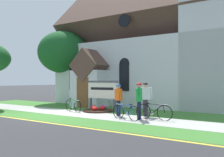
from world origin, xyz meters
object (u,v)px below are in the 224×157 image
(bicycle_yellow, at_px, (126,112))
(cyclist_in_yellow_jersey, at_px, (145,96))
(cyclist_in_red_jersey, at_px, (118,97))
(bicycle_silver, at_px, (154,112))
(bicycle_orange, at_px, (73,105))
(yard_deciduous_tree, at_px, (63,52))
(cyclist_in_orange_jersey, at_px, (139,98))
(church_sign, at_px, (102,91))

(bicycle_yellow, relative_size, cyclist_in_yellow_jersey, 0.94)
(bicycle_yellow, relative_size, cyclist_in_red_jersey, 1.00)
(bicycle_silver, relative_size, bicycle_orange, 1.08)
(bicycle_orange, bearing_deg, bicycle_yellow, -11.80)
(cyclist_in_red_jersey, xyz_separation_m, yard_deciduous_tree, (-7.83, 3.98, 3.29))
(bicycle_orange, relative_size, cyclist_in_orange_jersey, 0.95)
(cyclist_in_yellow_jersey, xyz_separation_m, cyclist_in_orange_jersey, (0.17, -1.11, -0.01))
(cyclist_in_orange_jersey, bearing_deg, church_sign, 151.98)
(cyclist_in_red_jersey, relative_size, cyclist_in_orange_jersey, 0.95)
(church_sign, height_order, bicycle_orange, church_sign)
(bicycle_yellow, height_order, yard_deciduous_tree, yard_deciduous_tree)
(cyclist_in_orange_jersey, bearing_deg, cyclist_in_yellow_jersey, 98.82)
(cyclist_in_red_jersey, distance_m, cyclist_in_orange_jersey, 1.54)
(bicycle_yellow, height_order, bicycle_orange, bicycle_orange)
(yard_deciduous_tree, bearing_deg, cyclist_in_yellow_jersey, -20.30)
(bicycle_orange, bearing_deg, bicycle_silver, -1.94)
(cyclist_in_red_jersey, xyz_separation_m, cyclist_in_orange_jersey, (1.45, -0.51, 0.07))
(church_sign, bearing_deg, cyclist_in_yellow_jersey, -12.21)
(cyclist_in_yellow_jersey, bearing_deg, cyclist_in_red_jersey, -154.64)
(bicycle_silver, relative_size, cyclist_in_red_jersey, 1.08)
(bicycle_yellow, bearing_deg, bicycle_silver, 31.39)
(church_sign, relative_size, yard_deciduous_tree, 0.36)
(bicycle_yellow, xyz_separation_m, cyclist_in_yellow_jersey, (0.35, 1.45, 0.69))
(bicycle_silver, height_order, cyclist_in_yellow_jersey, cyclist_in_yellow_jersey)
(cyclist_in_red_jersey, height_order, yard_deciduous_tree, yard_deciduous_tree)
(bicycle_yellow, bearing_deg, cyclist_in_yellow_jersey, 76.52)
(church_sign, bearing_deg, cyclist_in_red_jersey, -33.82)
(bicycle_orange, relative_size, cyclist_in_red_jersey, 1.00)
(cyclist_in_orange_jersey, bearing_deg, cyclist_in_red_jersey, 160.83)
(bicycle_orange, height_order, yard_deciduous_tree, yard_deciduous_tree)
(bicycle_silver, xyz_separation_m, cyclist_in_red_jersey, (-2.05, 0.16, 0.59))
(church_sign, distance_m, bicycle_yellow, 3.70)
(cyclist_in_orange_jersey, distance_m, yard_deciduous_tree, 10.81)
(bicycle_yellow, relative_size, bicycle_orange, 0.99)
(bicycle_silver, bearing_deg, bicycle_orange, 178.06)
(church_sign, distance_m, cyclist_in_orange_jersey, 3.86)
(cyclist_in_orange_jersey, bearing_deg, bicycle_orange, 173.61)
(bicycle_yellow, height_order, cyclist_in_yellow_jersey, cyclist_in_yellow_jersey)
(cyclist_in_red_jersey, height_order, cyclist_in_orange_jersey, cyclist_in_orange_jersey)
(church_sign, distance_m, yard_deciduous_tree, 7.14)
(cyclist_in_yellow_jersey, relative_size, cyclist_in_orange_jersey, 1.00)
(cyclist_in_red_jersey, bearing_deg, yard_deciduous_tree, 153.07)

